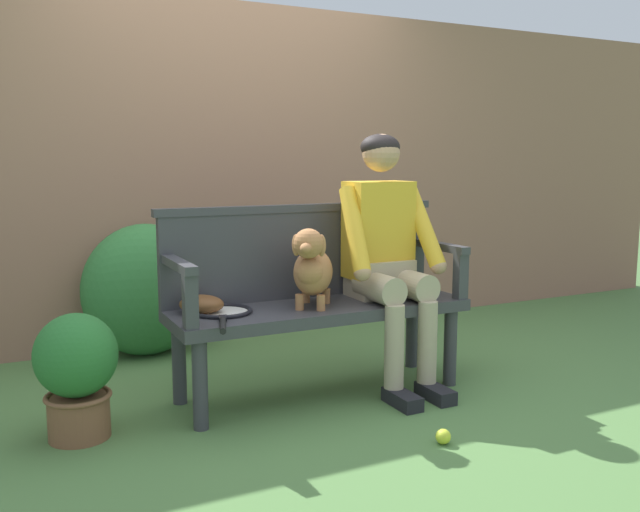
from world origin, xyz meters
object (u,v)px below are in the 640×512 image
garden_bench (320,317)px  potted_plant (77,370)px  baseball_glove (201,304)px  dog_on_bench (312,268)px  tennis_ball (443,437)px  person_seated (386,248)px  tennis_racket (223,312)px

garden_bench → potted_plant: (-1.20, -0.04, -0.10)m
baseball_glove → potted_plant: 0.64m
garden_bench → dog_on_bench: size_ratio=3.77×
baseball_glove → tennis_ball: size_ratio=3.33×
garden_bench → dog_on_bench: (-0.08, -0.06, 0.27)m
person_seated → potted_plant: bearing=-179.0°
garden_bench → baseball_glove: bearing=173.9°
garden_bench → tennis_racket: bearing=179.6°
baseball_glove → potted_plant: bearing=-131.9°
tennis_racket → person_seated: bearing=-1.0°
person_seated → tennis_racket: person_seated is taller
garden_bench → person_seated: size_ratio=1.15×
dog_on_bench → baseball_glove: size_ratio=1.86×
tennis_racket → baseball_glove: 0.11m
tennis_ball → person_seated: bearing=76.5°
person_seated → tennis_ball: person_seated is taller
person_seated → potted_plant: person_seated is taller
garden_bench → person_seated: person_seated is taller
garden_bench → baseball_glove: 0.62m
garden_bench → person_seated: 0.51m
tennis_racket → potted_plant: (-0.68, -0.04, -0.18)m
dog_on_bench → tennis_racket: dog_on_bench is taller
dog_on_bench → tennis_racket: (-0.44, 0.07, -0.20)m
person_seated → potted_plant: size_ratio=2.41×
baseball_glove → dog_on_bench: bearing=24.5°
tennis_racket → tennis_ball: (0.71, -0.81, -0.45)m
baseball_glove → tennis_ball: (0.80, -0.87, -0.49)m
baseball_glove → tennis_racket: bearing=2.5°
garden_bench → tennis_ball: 0.91m
garden_bench → potted_plant: size_ratio=2.77×
potted_plant → dog_on_bench: bearing=-1.1°
dog_on_bench → tennis_ball: 1.02m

